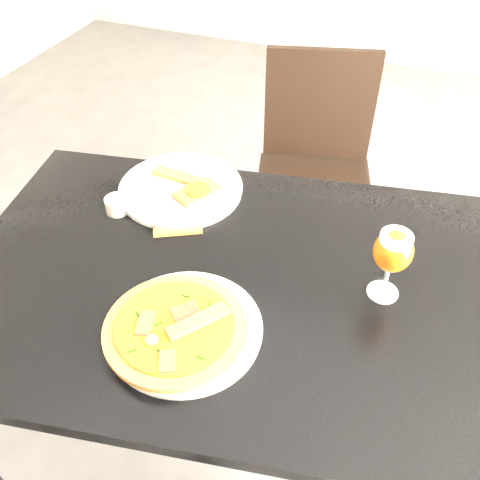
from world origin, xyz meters
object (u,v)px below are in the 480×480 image
at_px(dining_table, 232,304).
at_px(chair_far, 315,170).
at_px(beer_glass, 393,252).
at_px(pizza, 176,327).

height_order(dining_table, chair_far, chair_far).
distance_m(dining_table, beer_glass, 0.38).
xyz_separation_m(dining_table, beer_glass, (0.31, 0.07, 0.21)).
relative_size(dining_table, beer_glass, 7.98).
xyz_separation_m(chair_far, beer_glass, (0.33, -0.78, 0.38)).
bearing_deg(dining_table, chair_far, 81.04).
xyz_separation_m(dining_table, chair_far, (-0.01, 0.84, -0.18)).
relative_size(chair_far, pizza, 3.17).
bearing_deg(chair_far, beer_glass, -82.00).
bearing_deg(dining_table, pizza, -112.13).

